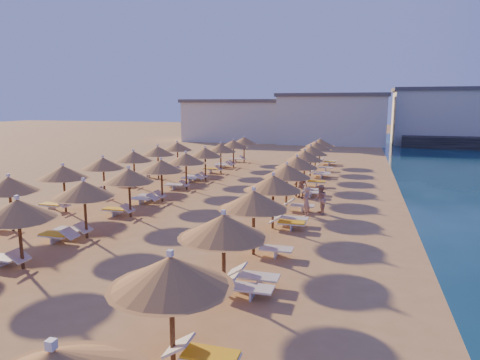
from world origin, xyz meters
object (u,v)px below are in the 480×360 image
(parasol_row_west, at_px, (161,166))
(beachgoer_c, at_px, (301,185))
(beachgoer_a, at_px, (306,202))
(beachgoer_b, at_px, (320,200))
(parasol_row_east, at_px, (287,172))

(parasol_row_west, distance_m, beachgoer_c, 8.62)
(beachgoer_c, bearing_deg, parasol_row_west, -131.71)
(beachgoer_a, xyz_separation_m, beachgoer_b, (0.66, 0.66, 0.02))
(parasol_row_west, xyz_separation_m, beachgoer_a, (8.74, -1.11, -1.35))
(parasol_row_east, bearing_deg, beachgoer_a, -41.95)
(beachgoer_c, xyz_separation_m, beachgoer_a, (0.91, -4.46, -0.00))
(beachgoer_c, distance_m, beachgoer_b, 4.12)
(parasol_row_east, height_order, beachgoer_a, parasol_row_east)
(parasol_row_east, xyz_separation_m, beachgoer_b, (1.89, -0.45, -1.33))
(parasol_row_east, height_order, beachgoer_b, parasol_row_east)
(parasol_row_west, distance_m, beachgoer_b, 9.50)
(parasol_row_west, height_order, beachgoer_a, parasol_row_west)
(parasol_row_east, distance_m, beachgoer_a, 2.14)
(parasol_row_east, relative_size, beachgoer_a, 25.59)
(beachgoer_c, height_order, beachgoer_a, beachgoer_c)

